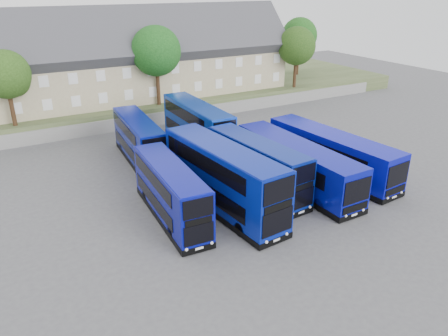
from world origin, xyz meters
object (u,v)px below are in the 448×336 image
dd_front_mid (223,179)px  tree_far (300,37)px  dd_front_left (171,193)px  tree_mid (157,53)px  tree_east (297,47)px  tree_west (7,76)px  coach_east_a (296,165)px

dd_front_mid → tree_far: size_ratio=1.43×
dd_front_left → dd_front_mid: dd_front_mid is taller
tree_mid → tree_far: tree_mid is taller
tree_east → tree_far: tree_far is taller
dd_front_left → tree_west: (-7.66, 22.39, 5.09)m
dd_front_left → tree_mid: bearing=73.4°
dd_front_left → tree_east: bearing=41.8°
tree_mid → tree_east: bearing=-1.4°
dd_front_left → tree_far: 45.57m
dd_front_mid → coach_east_a: 7.22m
tree_west → tree_mid: 16.04m
dd_front_left → tree_mid: 25.12m
dd_front_left → coach_east_a: bearing=3.6°
tree_far → dd_front_left: bearing=-139.4°
dd_front_mid → dd_front_left: bearing=167.2°
dd_front_mid → tree_west: 26.10m
tree_east → dd_front_left: bearing=-141.7°
dd_front_left → tree_far: bearing=44.0°
tree_mid → tree_east: size_ratio=1.12×
dd_front_left → dd_front_mid: (3.91, -0.53, 0.43)m
coach_east_a → tree_mid: size_ratio=1.46×
tree_east → tree_far: size_ratio=0.94×
coach_east_a → tree_east: (17.26, 22.37, 5.59)m
dd_front_mid → tree_west: tree_west is taller
tree_east → tree_west: bearing=-180.0°
tree_east → dd_front_mid: bearing=-136.8°
dd_front_mid → tree_mid: size_ratio=1.35×
dd_front_mid → coach_east_a: dd_front_mid is taller
coach_east_a → tree_east: bearing=51.4°
tree_mid → tree_west: bearing=-178.2°
coach_east_a → tree_west: 29.65m
coach_east_a → tree_far: tree_far is taller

